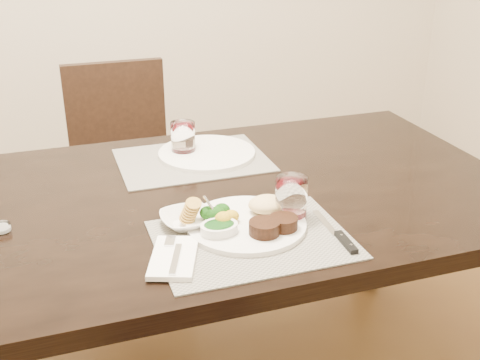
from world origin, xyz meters
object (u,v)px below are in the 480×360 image
object	(u,v)px
dinner_plate	(252,220)
far_plate	(207,153)
wine_glass_near	(291,201)
cracker_bowl	(187,219)
steak_knife	(341,237)
chair_far	(123,160)

from	to	relation	value
dinner_plate	far_plate	xyz separation A→B (m)	(0.02, 0.50, -0.01)
wine_glass_near	far_plate	xyz separation A→B (m)	(-0.08, 0.49, -0.04)
far_plate	cracker_bowl	bearing A→B (deg)	-111.75
steak_knife	wine_glass_near	xyz separation A→B (m)	(-0.07, 0.14, 0.04)
cracker_bowl	wine_glass_near	xyz separation A→B (m)	(0.26, -0.05, 0.03)
steak_knife	far_plate	world-z (taller)	far_plate
dinner_plate	far_plate	bearing A→B (deg)	96.64
steak_knife	wine_glass_near	size ratio (longest dim) A/B	2.03
wine_glass_near	chair_far	bearing A→B (deg)	103.21
dinner_plate	steak_knife	world-z (taller)	dinner_plate
wine_glass_near	far_plate	bearing A→B (deg)	99.84
steak_knife	cracker_bowl	distance (m)	0.38
chair_far	wine_glass_near	size ratio (longest dim) A/B	8.05
far_plate	wine_glass_near	bearing A→B (deg)	-80.16
chair_far	cracker_bowl	bearing A→B (deg)	-89.42
steak_knife	wine_glass_near	distance (m)	0.16
wine_glass_near	dinner_plate	bearing A→B (deg)	-175.06
cracker_bowl	wine_glass_near	world-z (taller)	wine_glass_near
chair_far	far_plate	size ratio (longest dim) A/B	2.91
chair_far	far_plate	xyz separation A→B (m)	(0.19, -0.67, 0.26)
cracker_bowl	dinner_plate	bearing A→B (deg)	-20.18
dinner_plate	far_plate	world-z (taller)	dinner_plate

